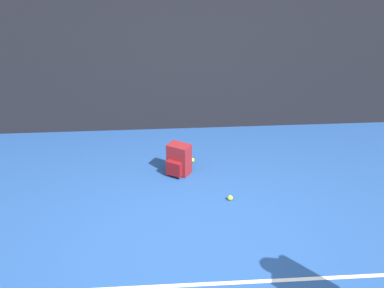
% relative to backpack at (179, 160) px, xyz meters
% --- Properties ---
extents(ground_plane, '(12.00, 12.00, 0.00)m').
position_rel_backpack_xyz_m(ground_plane, '(0.11, -1.47, -0.21)').
color(ground_plane, '#234C93').
extents(back_fence, '(10.00, 0.10, 2.77)m').
position_rel_backpack_xyz_m(back_fence, '(0.11, 1.53, 1.18)').
color(back_fence, black).
rests_on(back_fence, ground).
extents(court_line, '(9.00, 0.05, 0.00)m').
position_rel_backpack_xyz_m(court_line, '(0.11, -2.20, -0.21)').
color(court_line, white).
rests_on(court_line, ground).
extents(backpack, '(0.37, 0.38, 0.44)m').
position_rel_backpack_xyz_m(backpack, '(0.00, 0.00, 0.00)').
color(backpack, maroon).
rests_on(backpack, ground).
extents(tennis_ball_near_player, '(0.07, 0.07, 0.07)m').
position_rel_backpack_xyz_m(tennis_ball_near_player, '(0.21, 0.31, -0.18)').
color(tennis_ball_near_player, '#CCE033').
rests_on(tennis_ball_near_player, ground).
extents(tennis_ball_by_fence, '(0.07, 0.07, 0.07)m').
position_rel_backpack_xyz_m(tennis_ball_by_fence, '(0.62, -0.72, -0.18)').
color(tennis_ball_by_fence, '#CCE033').
rests_on(tennis_ball_by_fence, ground).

